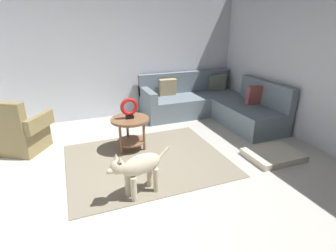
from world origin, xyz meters
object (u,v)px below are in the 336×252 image
armchair (20,133)px  dog_bed_mat (273,155)px  side_table (130,126)px  dog (138,168)px  torus_sculpture (129,108)px  sectional_couch (211,105)px

armchair → dog_bed_mat: (3.59, -1.63, -0.28)m
dog_bed_mat → side_table: bearing=151.5°
dog_bed_mat → dog: 2.20m
armchair → dog_bed_mat: 3.95m
armchair → side_table: 1.73m
torus_sculpture → armchair: bearing=160.7°
side_table → sectional_couch: bearing=23.9°
armchair → torus_sculpture: armchair is taller
side_table → dog: bearing=-99.8°
sectional_couch → side_table: (-1.97, -0.87, 0.12)m
armchair → dog: 2.29m
side_table → dog: 1.24m
sectional_couch → armchair: (-3.60, -0.30, 0.03)m
armchair → dog: size_ratio=1.20×
sectional_couch → dog_bed_mat: (-0.01, -1.93, -0.25)m
torus_sculpture → dog_bed_mat: torus_sculpture is taller
dog_bed_mat → torus_sculpture: bearing=151.5°
torus_sculpture → dog: (-0.21, -1.22, -0.33)m
armchair → dog: armchair is taller
sectional_couch → armchair: same height
side_table → torus_sculpture: 0.29m
sectional_couch → armchair: 3.62m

